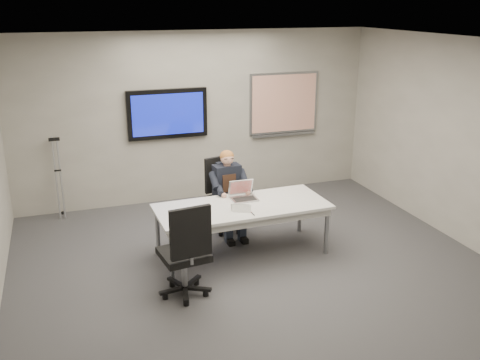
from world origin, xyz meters
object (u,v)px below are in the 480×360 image
object	(u,v)px
conference_table	(242,211)
laptop	(243,194)
office_chair_far	(225,208)
office_chair_near	(186,268)
seated_person	(230,203)

from	to	relation	value
conference_table	laptop	size ratio (longest dim) A/B	6.65
office_chair_far	office_chair_near	bearing A→B (deg)	-134.67
conference_table	seated_person	distance (m)	0.63
laptop	conference_table	bearing A→B (deg)	-111.57
conference_table	laptop	world-z (taller)	laptop
seated_person	laptop	bearing A→B (deg)	-86.06
laptop	office_chair_far	bearing A→B (deg)	95.97
conference_table	office_chair_near	xyz separation A→B (m)	(-0.97, -0.83, -0.25)
office_chair_far	office_chair_near	distance (m)	1.96
conference_table	laptop	distance (m)	0.29
seated_person	laptop	distance (m)	0.46
conference_table	seated_person	xyz separation A→B (m)	(0.04, 0.62, -0.12)
office_chair_far	laptop	size ratio (longest dim) A/B	3.14
office_chair_far	office_chair_near	xyz separation A→B (m)	(-0.99, -1.69, 0.03)
office_chair_far	seated_person	world-z (taller)	seated_person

